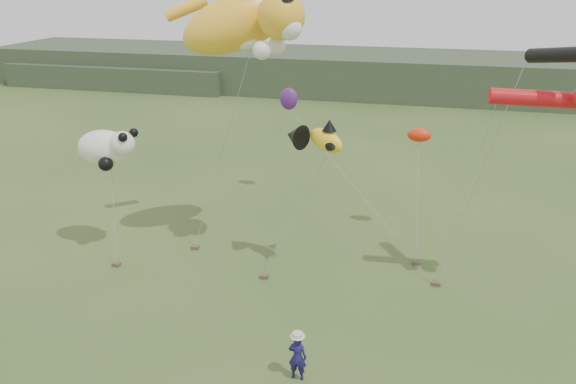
# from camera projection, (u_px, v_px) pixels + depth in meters

# --- Properties ---
(ground) EXTENTS (120.00, 120.00, 0.00)m
(ground) POSITION_uv_depth(u_px,v_px,m) (305.00, 351.00, 19.01)
(ground) COLOR #385123
(ground) RESTS_ON ground
(headland) EXTENTS (90.00, 13.00, 4.00)m
(headland) POSITION_uv_depth(u_px,v_px,m) (367.00, 74.00, 59.36)
(headland) COLOR #2D3D28
(headland) RESTS_ON ground
(festival_attendant) EXTENTS (0.60, 0.41, 1.60)m
(festival_attendant) POSITION_uv_depth(u_px,v_px,m) (297.00, 357.00, 17.49)
(festival_attendant) COLOR #1A1550
(festival_attendant) RESTS_ON ground
(sandbag_anchors) EXTENTS (13.90, 3.58, 0.16)m
(sandbag_anchors) POSITION_uv_depth(u_px,v_px,m) (283.00, 266.00, 24.33)
(sandbag_anchors) COLOR brown
(sandbag_anchors) RESTS_ON ground
(cat_kite) EXTENTS (6.54, 4.79, 3.69)m
(cat_kite) POSITION_uv_depth(u_px,v_px,m) (248.00, 21.00, 22.44)
(cat_kite) COLOR yellow
(cat_kite) RESTS_ON ground
(fish_kite) EXTENTS (2.88, 1.87, 1.43)m
(fish_kite) POSITION_uv_depth(u_px,v_px,m) (314.00, 138.00, 22.22)
(fish_kite) COLOR yellow
(fish_kite) RESTS_ON ground
(tube_kites) EXTENTS (3.72, 2.59, 2.32)m
(tube_kites) POSITION_uv_depth(u_px,v_px,m) (554.00, 79.00, 19.27)
(tube_kites) COLOR black
(tube_kites) RESTS_ON ground
(panda_kite) EXTENTS (2.83, 1.83, 1.76)m
(panda_kite) POSITION_uv_depth(u_px,v_px,m) (107.00, 148.00, 24.27)
(panda_kite) COLOR white
(panda_kite) RESTS_ON ground
(misc_kites) EXTENTS (8.15, 4.18, 1.52)m
(misc_kites) POSITION_uv_depth(u_px,v_px,m) (332.00, 111.00, 28.87)
(misc_kites) COLOR red
(misc_kites) RESTS_ON ground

